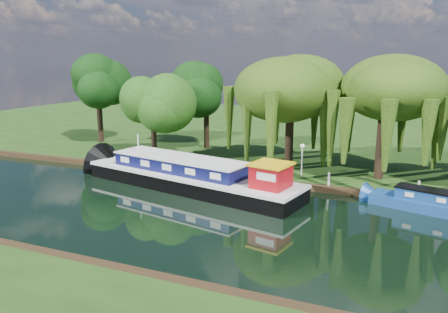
% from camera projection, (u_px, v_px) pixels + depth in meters
% --- Properties ---
extents(ground, '(120.00, 120.00, 0.00)m').
position_uv_depth(ground, '(252.00, 224.00, 25.61)').
color(ground, black).
extents(far_bank, '(120.00, 52.00, 0.45)m').
position_uv_depth(far_bank, '(339.00, 133.00, 56.16)').
color(far_bank, '#1A380F').
rests_on(far_bank, ground).
extents(dutch_barge, '(18.24, 7.59, 3.76)m').
position_uv_depth(dutch_barge, '(191.00, 176.00, 32.56)').
color(dutch_barge, black).
rests_on(dutch_barge, ground).
extents(red_dinghy, '(3.83, 2.90, 0.75)m').
position_uv_depth(red_dinghy, '(180.00, 181.00, 34.74)').
color(red_dinghy, maroon).
rests_on(red_dinghy, ground).
extents(willow_left, '(7.45, 7.45, 8.92)m').
position_uv_depth(willow_left, '(291.00, 91.00, 36.33)').
color(willow_left, black).
rests_on(willow_left, far_bank).
extents(willow_right, '(7.01, 7.01, 8.54)m').
position_uv_depth(willow_right, '(384.00, 98.00, 32.52)').
color(willow_right, black).
rests_on(willow_right, far_bank).
extents(tree_far_left, '(4.66, 4.66, 7.51)m').
position_uv_depth(tree_far_left, '(153.00, 103.00, 40.00)').
color(tree_far_left, black).
rests_on(tree_far_left, far_bank).
extents(tree_far_back, '(5.16, 5.16, 8.68)m').
position_uv_depth(tree_far_back, '(98.00, 87.00, 47.79)').
color(tree_far_back, black).
rests_on(tree_far_back, far_bank).
extents(tree_far_mid, '(4.95, 4.95, 8.10)m').
position_uv_depth(tree_far_mid, '(206.00, 94.00, 44.42)').
color(tree_far_mid, black).
rests_on(tree_far_mid, far_bank).
extents(lamppost, '(0.36, 0.36, 2.56)m').
position_uv_depth(lamppost, '(302.00, 151.00, 34.34)').
color(lamppost, silver).
rests_on(lamppost, far_bank).
extents(mooring_posts, '(19.16, 0.16, 1.00)m').
position_uv_depth(mooring_posts, '(282.00, 174.00, 33.15)').
color(mooring_posts, silver).
rests_on(mooring_posts, far_bank).
extents(reeds_near, '(33.70, 1.50, 1.10)m').
position_uv_depth(reeds_near, '(361.00, 307.00, 16.07)').
color(reeds_near, '#1A4C14').
rests_on(reeds_near, ground).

